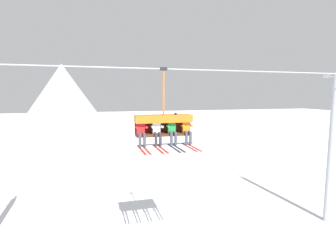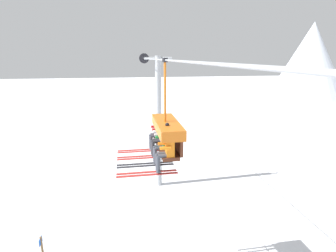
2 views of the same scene
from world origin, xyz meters
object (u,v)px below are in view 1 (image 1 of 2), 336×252
object	(u,v)px
lift_tower_far	(332,145)
skier_red	(141,131)
skier_white	(157,130)
chairlift_chair	(163,122)
skier_green	(172,129)
skier_orange	(187,129)

from	to	relation	value
lift_tower_far	skier_red	size ratio (longest dim) A/B	4.86
lift_tower_far	skier_white	distance (m)	9.99
chairlift_chair	skier_green	size ratio (longest dim) A/B	1.78
lift_tower_far	skier_green	world-z (taller)	lift_tower_far
lift_tower_far	skier_orange	xyz separation A→B (m)	(-8.61, -0.93, 1.28)
lift_tower_far	chairlift_chair	world-z (taller)	lift_tower_far
chairlift_chair	skier_green	bearing A→B (deg)	-34.00
lift_tower_far	chairlift_chair	size ratio (longest dim) A/B	2.73
skier_white	skier_green	xyz separation A→B (m)	(0.63, 0.01, 0.02)
chairlift_chair	skier_orange	xyz separation A→B (m)	(0.94, -0.22, -0.31)
chairlift_chair	skier_white	world-z (taller)	chairlift_chair
skier_green	skier_orange	bearing A→B (deg)	-0.63
chairlift_chair	skier_green	xyz separation A→B (m)	(0.32, -0.21, -0.29)
skier_white	skier_orange	size ratio (longest dim) A/B	1.00
skier_orange	chairlift_chair	bearing A→B (deg)	166.80
skier_red	skier_orange	world-z (taller)	same
skier_red	skier_white	xyz separation A→B (m)	(0.63, 0.00, 0.00)
lift_tower_far	skier_orange	bearing A→B (deg)	-173.84
lift_tower_far	skier_white	bearing A→B (deg)	-174.62
skier_white	skier_green	bearing A→B (deg)	0.62
lift_tower_far	skier_orange	world-z (taller)	lift_tower_far
lift_tower_far	skier_white	size ratio (longest dim) A/B	4.86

